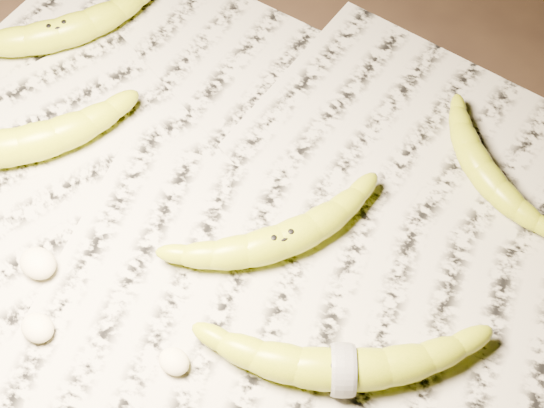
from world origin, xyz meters
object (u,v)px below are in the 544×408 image
Objects in this scene: banana_left_a at (59,31)px; banana_taped at (343,369)px; banana_center at (281,239)px; banana_upper_a at (483,169)px; banana_left_b at (20,143)px.

banana_left_a is 0.93× the size of banana_taped.
banana_left_a is at bearing 111.26° from banana_center.
banana_taped is 1.43× the size of banana_upper_a.
banana_taped reaches higher than banana_center.
banana_upper_a is at bearing -18.09° from banana_left_b.
banana_left_a is at bearing 69.31° from banana_left_b.
banana_left_a is 0.37m from banana_center.
banana_left_b reaches higher than banana_upper_a.
banana_upper_a is (0.49, 0.12, -0.00)m from banana_left_a.
banana_left_b is 1.31× the size of banana_upper_a.
banana_left_b is at bearing -116.89° from banana_left_a.
banana_center is at bearing -67.64° from banana_left_a.
banana_taped is 0.27m from banana_upper_a.
banana_taped is (0.41, -0.01, -0.00)m from banana_left_b.
banana_left_a is 1.01× the size of banana_left_b.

